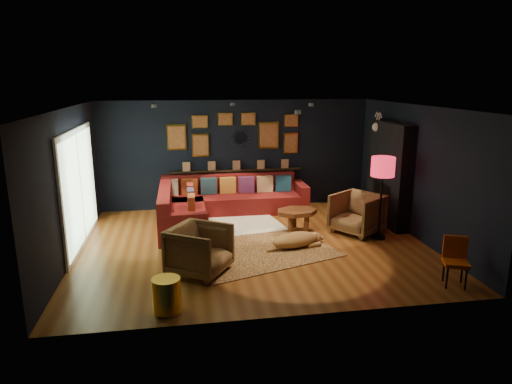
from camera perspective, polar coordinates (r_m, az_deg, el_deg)
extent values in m
plane|color=brown|center=(8.79, -0.26, -6.59)|extent=(6.50, 6.50, 0.00)
plane|color=black|center=(11.10, -2.52, 4.72)|extent=(6.50, 0.00, 6.50)
plane|color=black|center=(5.81, 4.03, -4.01)|extent=(6.50, 0.00, 6.50)
plane|color=black|center=(8.54, -22.33, 0.83)|extent=(0.00, 5.50, 5.50)
plane|color=black|center=(9.48, 19.53, 2.30)|extent=(0.00, 5.50, 5.50)
plane|color=silver|center=(8.24, -0.28, 10.59)|extent=(6.50, 6.50, 0.00)
cube|color=maroon|center=(10.82, -3.19, -1.45)|extent=(3.20, 0.95, 0.42)
cube|color=maroon|center=(11.06, -3.42, 1.14)|extent=(3.20, 0.24, 0.46)
cube|color=maroon|center=(11.10, 5.56, -0.51)|extent=(0.22, 0.95, 0.64)
cube|color=maroon|center=(9.71, -9.10, -3.43)|extent=(0.95, 2.20, 0.42)
cube|color=maroon|center=(9.60, -11.32, -1.12)|extent=(0.24, 2.20, 0.46)
cube|color=maroon|center=(8.73, -9.07, -4.70)|extent=(0.95, 0.22, 0.64)
cube|color=beige|center=(10.81, -10.70, 0.56)|extent=(0.38, 0.14, 0.38)
cube|color=#90391A|center=(10.81, -8.32, 0.65)|extent=(0.38, 0.14, 0.38)
cube|color=#264559|center=(10.83, -5.94, 0.75)|extent=(0.38, 0.14, 0.38)
cube|color=#CA8832|center=(10.86, -3.57, 0.84)|extent=(0.38, 0.14, 0.38)
cube|color=#61295B|center=(10.91, -1.22, 0.93)|extent=(0.38, 0.14, 0.38)
cube|color=tan|center=(10.98, 1.10, 1.01)|extent=(0.38, 0.14, 0.38)
cube|color=navy|center=(11.07, 3.40, 1.10)|extent=(0.38, 0.14, 0.38)
cube|color=maroon|center=(10.28, -8.22, -0.05)|extent=(0.14, 0.38, 0.38)
cube|color=#303251|center=(9.79, -8.15, -0.75)|extent=(0.14, 0.38, 0.38)
cube|color=#9A4621|center=(9.31, -8.08, -1.53)|extent=(0.14, 0.38, 0.38)
cube|color=black|center=(11.10, -2.46, 2.72)|extent=(3.20, 0.12, 0.04)
cube|color=gold|center=(10.93, -9.89, 6.76)|extent=(0.45, 0.03, 0.60)
cube|color=#B26A33|center=(10.91, -9.89, 6.75)|extent=(0.38, 0.01, 0.51)
cube|color=gold|center=(10.96, -6.95, 5.83)|extent=(0.40, 0.03, 0.55)
cube|color=#B26A33|center=(10.94, -6.95, 5.82)|extent=(0.34, 0.01, 0.47)
cube|color=gold|center=(10.90, -7.04, 8.70)|extent=(0.38, 0.03, 0.30)
cube|color=#B26A33|center=(10.88, -7.04, 8.69)|extent=(0.32, 0.01, 0.25)
cube|color=gold|center=(11.12, 1.60, 7.09)|extent=(0.50, 0.03, 0.65)
cube|color=#B26A33|center=(11.11, 1.62, 7.08)|extent=(0.42, 0.01, 0.55)
cube|color=gold|center=(11.27, 4.35, 6.12)|extent=(0.35, 0.03, 0.50)
cube|color=#B26A33|center=(11.25, 4.38, 6.10)|extent=(0.30, 0.01, 0.42)
cube|color=gold|center=(11.20, 4.41, 8.90)|extent=(0.35, 0.03, 0.30)
cube|color=#B26A33|center=(11.19, 4.43, 8.90)|extent=(0.30, 0.01, 0.25)
cube|color=gold|center=(10.93, -3.87, 9.05)|extent=(0.35, 0.03, 0.30)
cube|color=#B26A33|center=(10.92, -3.86, 9.04)|extent=(0.30, 0.01, 0.25)
cube|color=gold|center=(11.00, -0.98, 9.11)|extent=(0.35, 0.03, 0.30)
cube|color=#B26A33|center=(10.98, -0.97, 9.10)|extent=(0.30, 0.01, 0.25)
cylinder|color=silver|center=(11.02, -2.01, 6.76)|extent=(0.28, 0.03, 0.28)
cone|color=gold|center=(11.05, -0.87, 6.78)|extent=(0.03, 0.16, 0.03)
cone|color=gold|center=(11.04, -0.95, 7.22)|extent=(0.04, 0.16, 0.04)
cone|color=gold|center=(11.02, -1.20, 7.58)|extent=(0.04, 0.16, 0.04)
cone|color=gold|center=(11.01, -1.58, 7.82)|extent=(0.04, 0.16, 0.04)
cone|color=gold|center=(10.99, -2.02, 7.90)|extent=(0.03, 0.16, 0.03)
cone|color=gold|center=(10.99, -2.45, 7.80)|extent=(0.04, 0.16, 0.04)
cone|color=gold|center=(10.98, -2.82, 7.54)|extent=(0.04, 0.16, 0.04)
cone|color=gold|center=(10.99, -3.07, 7.17)|extent=(0.04, 0.16, 0.04)
cone|color=gold|center=(10.99, -3.15, 6.73)|extent=(0.03, 0.16, 0.03)
cone|color=gold|center=(11.01, -3.06, 6.30)|extent=(0.04, 0.16, 0.04)
cone|color=gold|center=(11.02, -2.80, 5.94)|extent=(0.04, 0.16, 0.04)
cone|color=gold|center=(11.04, -2.43, 5.70)|extent=(0.04, 0.16, 0.04)
cone|color=gold|center=(11.05, -2.00, 5.63)|extent=(0.03, 0.16, 0.03)
cone|color=gold|center=(11.06, -1.56, 5.72)|extent=(0.04, 0.16, 0.04)
cone|color=gold|center=(11.06, -1.20, 5.98)|extent=(0.04, 0.16, 0.04)
cone|color=gold|center=(11.06, -0.95, 6.35)|extent=(0.04, 0.16, 0.04)
cube|color=black|center=(10.23, 16.32, 2.22)|extent=(0.30, 1.60, 2.20)
cube|color=black|center=(10.35, 15.77, -1.31)|extent=(0.20, 0.80, 0.90)
cone|color=white|center=(10.58, 15.95, 7.83)|extent=(0.35, 0.28, 0.28)
sphere|color=white|center=(10.49, 14.86, 7.85)|extent=(0.20, 0.20, 0.20)
cylinder|color=white|center=(10.42, 15.15, 8.74)|extent=(0.02, 0.10, 0.28)
cylinder|color=white|center=(10.53, 14.88, 8.81)|extent=(0.02, 0.10, 0.28)
cube|color=white|center=(9.15, -21.23, 0.47)|extent=(0.04, 2.80, 2.20)
cube|color=#B7DDA9|center=(9.15, -21.08, 0.48)|extent=(0.01, 2.60, 2.00)
cube|color=white|center=(9.15, -21.05, 0.48)|extent=(0.02, 0.06, 2.00)
cylinder|color=black|center=(9.35, -12.63, 10.42)|extent=(0.10, 0.10, 0.06)
cylinder|color=black|center=(9.80, -2.96, 10.89)|extent=(0.10, 0.10, 0.06)
cylinder|color=black|center=(9.72, 6.90, 10.78)|extent=(0.10, 0.10, 0.06)
cylinder|color=black|center=(7.58, 5.24, 9.92)|extent=(0.10, 0.10, 0.06)
cube|color=white|center=(9.95, -3.99, -4.03)|extent=(2.60, 2.09, 0.03)
cube|color=tan|center=(8.46, 0.22, -7.39)|extent=(3.11, 2.63, 0.02)
cylinder|color=#5E2F14|center=(9.30, 4.37, -4.10)|extent=(0.11, 0.11, 0.35)
cylinder|color=#5E2F14|center=(9.38, 6.32, -3.98)|extent=(0.11, 0.11, 0.35)
cylinder|color=#5E2F14|center=(9.69, 4.78, -3.35)|extent=(0.11, 0.11, 0.35)
cylinder|color=maroon|center=(9.05, -8.91, -4.72)|extent=(0.56, 0.56, 0.36)
imported|color=#B37B46|center=(7.46, -7.05, -6.91)|extent=(1.14, 1.16, 0.88)
imported|color=#B37B46|center=(9.53, 12.55, -2.40)|extent=(1.18, 1.19, 0.91)
cylinder|color=gold|center=(6.45, -11.10, -12.54)|extent=(0.39, 0.39, 0.48)
cylinder|color=black|center=(7.56, 22.77, -9.78)|extent=(0.03, 0.03, 0.37)
cylinder|color=black|center=(7.61, 24.76, -9.81)|extent=(0.03, 0.03, 0.37)
cylinder|color=black|center=(7.80, 22.41, -9.00)|extent=(0.03, 0.03, 0.37)
cylinder|color=black|center=(7.85, 24.34, -9.04)|extent=(0.03, 0.03, 0.37)
cube|color=#DF5413|center=(7.63, 23.71, -8.11)|extent=(0.46, 0.46, 0.06)
cube|color=#DF5413|center=(7.70, 23.64, -6.27)|extent=(0.35, 0.17, 0.36)
cylinder|color=black|center=(9.44, 15.02, -5.49)|extent=(0.27, 0.27, 0.04)
cylinder|color=black|center=(9.24, 15.29, -1.49)|extent=(0.04, 0.04, 1.33)
cylinder|color=red|center=(9.07, 15.60, 3.07)|extent=(0.45, 0.45, 0.37)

